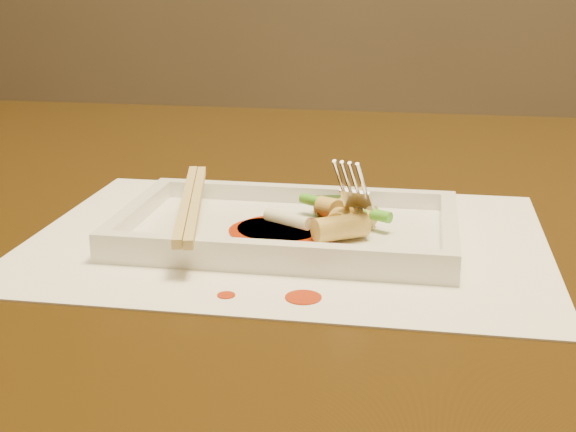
% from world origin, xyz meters
% --- Properties ---
extents(table, '(1.40, 0.90, 0.75)m').
position_xyz_m(table, '(0.00, 0.00, 0.65)').
color(table, black).
rests_on(table, ground).
extents(placemat, '(0.40, 0.30, 0.00)m').
position_xyz_m(placemat, '(0.00, -0.13, 0.75)').
color(placemat, white).
rests_on(placemat, table).
extents(sauce_splatter_a, '(0.02, 0.02, 0.00)m').
position_xyz_m(sauce_splatter_a, '(0.03, -0.25, 0.75)').
color(sauce_splatter_a, '#A72504').
rests_on(sauce_splatter_a, placemat).
extents(sauce_splatter_b, '(0.01, 0.01, 0.00)m').
position_xyz_m(sauce_splatter_b, '(-0.02, -0.25, 0.75)').
color(sauce_splatter_b, '#A72504').
rests_on(sauce_splatter_b, placemat).
extents(plate_base, '(0.26, 0.16, 0.01)m').
position_xyz_m(plate_base, '(0.00, -0.13, 0.76)').
color(plate_base, white).
rests_on(plate_base, placemat).
extents(plate_rim_far, '(0.26, 0.01, 0.01)m').
position_xyz_m(plate_rim_far, '(0.00, -0.06, 0.77)').
color(plate_rim_far, white).
rests_on(plate_rim_far, plate_base).
extents(plate_rim_near, '(0.26, 0.01, 0.01)m').
position_xyz_m(plate_rim_near, '(0.00, -0.20, 0.77)').
color(plate_rim_near, white).
rests_on(plate_rim_near, plate_base).
extents(plate_rim_left, '(0.01, 0.14, 0.01)m').
position_xyz_m(plate_rim_left, '(-0.12, -0.13, 0.77)').
color(plate_rim_left, white).
rests_on(plate_rim_left, plate_base).
extents(plate_rim_right, '(0.01, 0.14, 0.01)m').
position_xyz_m(plate_rim_right, '(0.12, -0.13, 0.77)').
color(plate_rim_right, white).
rests_on(plate_rim_right, plate_base).
extents(veg_piece, '(0.04, 0.04, 0.01)m').
position_xyz_m(veg_piece, '(0.04, -0.09, 0.77)').
color(veg_piece, black).
rests_on(veg_piece, plate_base).
extents(scallion_white, '(0.04, 0.03, 0.01)m').
position_xyz_m(scallion_white, '(0.00, -0.14, 0.77)').
color(scallion_white, '#EAEACC').
rests_on(scallion_white, plate_base).
extents(scallion_green, '(0.08, 0.05, 0.01)m').
position_xyz_m(scallion_green, '(0.04, -0.11, 0.77)').
color(scallion_green, '#3B9D19').
rests_on(scallion_green, plate_base).
extents(chopstick_a, '(0.05, 0.20, 0.01)m').
position_xyz_m(chopstick_a, '(-0.08, -0.13, 0.78)').
color(chopstick_a, tan).
rests_on(chopstick_a, plate_rim_near).
extents(chopstick_b, '(0.05, 0.20, 0.01)m').
position_xyz_m(chopstick_b, '(-0.07, -0.13, 0.78)').
color(chopstick_b, tan).
rests_on(chopstick_b, plate_rim_near).
extents(fork, '(0.09, 0.10, 0.14)m').
position_xyz_m(fork, '(0.07, -0.11, 0.83)').
color(fork, silver).
rests_on(fork, plate_base).
extents(sauce_blob_0, '(0.07, 0.07, 0.00)m').
position_xyz_m(sauce_blob_0, '(-0.01, -0.13, 0.76)').
color(sauce_blob_0, '#A72504').
rests_on(sauce_blob_0, plate_base).
extents(sauce_blob_1, '(0.06, 0.06, 0.00)m').
position_xyz_m(sauce_blob_1, '(-0.01, -0.14, 0.76)').
color(sauce_blob_1, '#A72504').
rests_on(sauce_blob_1, plate_base).
extents(sauce_blob_2, '(0.06, 0.06, 0.00)m').
position_xyz_m(sauce_blob_2, '(0.01, -0.14, 0.76)').
color(sauce_blob_2, '#A72504').
rests_on(sauce_blob_2, plate_base).
extents(rice_cake_0, '(0.02, 0.05, 0.02)m').
position_xyz_m(rice_cake_0, '(0.04, -0.12, 0.77)').
color(rice_cake_0, '#D9C265').
rests_on(rice_cake_0, plate_base).
extents(rice_cake_1, '(0.04, 0.04, 0.02)m').
position_xyz_m(rice_cake_1, '(0.04, -0.15, 0.77)').
color(rice_cake_1, '#D9C265').
rests_on(rice_cake_1, plate_base).
extents(rice_cake_2, '(0.03, 0.05, 0.02)m').
position_xyz_m(rice_cake_2, '(0.05, -0.11, 0.78)').
color(rice_cake_2, '#D9C265').
rests_on(rice_cake_2, plate_base).
extents(rice_cake_3, '(0.05, 0.04, 0.02)m').
position_xyz_m(rice_cake_3, '(0.04, -0.11, 0.77)').
color(rice_cake_3, '#D9C265').
rests_on(rice_cake_3, plate_base).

